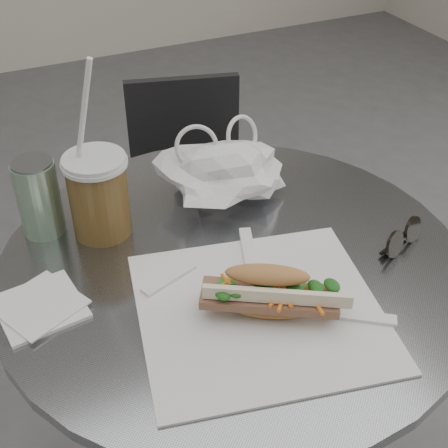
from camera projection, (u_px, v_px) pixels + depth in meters
name	position (u px, v px, depth m)	size (l,w,h in m)	color
cafe_table	(231.00, 371.00, 1.17)	(0.76, 0.76, 0.74)	slate
chair_far	(193.00, 233.00, 1.74)	(0.39, 0.42, 0.73)	#29292C
sandwich_paper	(259.00, 310.00, 0.91)	(0.35, 0.33, 0.00)	white
banh_mi	(268.00, 293.00, 0.88)	(0.25, 0.20, 0.08)	#CA824C
iced_coffee	(98.00, 194.00, 1.02)	(0.11, 0.11, 0.31)	brown
sunglasses	(402.00, 238.00, 1.02)	(0.10, 0.06, 0.05)	black
plastic_bag	(224.00, 174.00, 1.11)	(0.22, 0.17, 0.11)	white
napkin_stack	(40.00, 306.00, 0.91)	(0.14, 0.14, 0.01)	white
drink_can	(39.00, 197.00, 1.03)	(0.07, 0.07, 0.14)	#55935F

